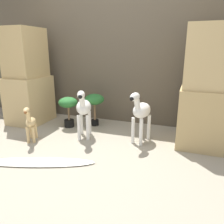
{
  "coord_description": "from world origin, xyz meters",
  "views": [
    {
      "loc": [
        1.23,
        -2.12,
        1.26
      ],
      "look_at": [
        0.23,
        0.64,
        0.4
      ],
      "focal_mm": 35.0,
      "sensor_mm": 36.0,
      "label": 1
    }
  ],
  "objects_px": {
    "potted_palm_front": "(68,106)",
    "giraffe_figurine": "(30,122)",
    "potted_palm_back": "(94,101)",
    "surfboard": "(37,162)",
    "zebra_right": "(141,112)",
    "zebra_left": "(84,108)"
  },
  "relations": [
    {
      "from": "zebra_left",
      "to": "potted_palm_front",
      "type": "xyz_separation_m",
      "value": [
        -0.45,
        0.33,
        -0.08
      ]
    },
    {
      "from": "giraffe_figurine",
      "to": "potted_palm_back",
      "type": "bearing_deg",
      "value": 58.75
    },
    {
      "from": "potted_palm_front",
      "to": "giraffe_figurine",
      "type": "bearing_deg",
      "value": -104.43
    },
    {
      "from": "zebra_left",
      "to": "potted_palm_back",
      "type": "xyz_separation_m",
      "value": [
        -0.07,
        0.54,
        -0.02
      ]
    },
    {
      "from": "zebra_right",
      "to": "potted_palm_back",
      "type": "height_order",
      "value": "zebra_right"
    },
    {
      "from": "potted_palm_front",
      "to": "potted_palm_back",
      "type": "relative_size",
      "value": 0.93
    },
    {
      "from": "giraffe_figurine",
      "to": "potted_palm_front",
      "type": "relative_size",
      "value": 1.05
    },
    {
      "from": "potted_palm_back",
      "to": "surfboard",
      "type": "distance_m",
      "value": 1.47
    },
    {
      "from": "giraffe_figurine",
      "to": "zebra_left",
      "type": "bearing_deg",
      "value": 30.87
    },
    {
      "from": "potted_palm_back",
      "to": "surfboard",
      "type": "relative_size",
      "value": 0.41
    },
    {
      "from": "zebra_left",
      "to": "potted_palm_front",
      "type": "bearing_deg",
      "value": 143.7
    },
    {
      "from": "surfboard",
      "to": "potted_palm_back",
      "type": "bearing_deg",
      "value": 85.98
    },
    {
      "from": "giraffe_figurine",
      "to": "potted_palm_front",
      "type": "distance_m",
      "value": 0.74
    },
    {
      "from": "surfboard",
      "to": "giraffe_figurine",
      "type": "bearing_deg",
      "value": 133.22
    },
    {
      "from": "zebra_left",
      "to": "surfboard",
      "type": "height_order",
      "value": "zebra_left"
    },
    {
      "from": "giraffe_figurine",
      "to": "surfboard",
      "type": "xyz_separation_m",
      "value": [
        0.46,
        -0.49,
        -0.27
      ]
    },
    {
      "from": "giraffe_figurine",
      "to": "potted_palm_back",
      "type": "height_order",
      "value": "potted_palm_back"
    },
    {
      "from": "zebra_right",
      "to": "potted_palm_back",
      "type": "distance_m",
      "value": 0.97
    },
    {
      "from": "zebra_right",
      "to": "giraffe_figurine",
      "type": "height_order",
      "value": "zebra_right"
    },
    {
      "from": "potted_palm_back",
      "to": "surfboard",
      "type": "bearing_deg",
      "value": -94.02
    },
    {
      "from": "zebra_right",
      "to": "potted_palm_back",
      "type": "xyz_separation_m",
      "value": [
        -0.87,
        0.42,
        -0.02
      ]
    },
    {
      "from": "zebra_right",
      "to": "potted_palm_front",
      "type": "relative_size",
      "value": 1.45
    }
  ]
}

